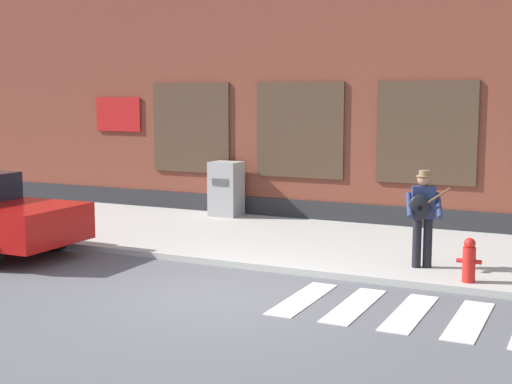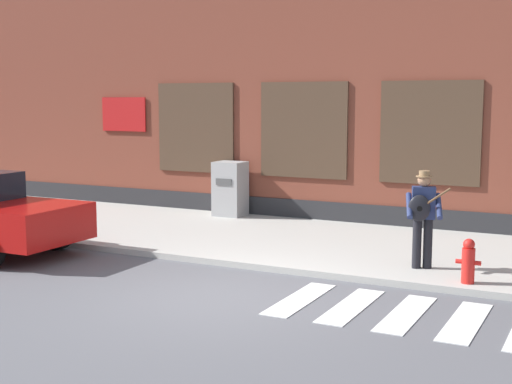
# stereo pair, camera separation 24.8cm
# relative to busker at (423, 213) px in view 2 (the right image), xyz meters

# --- Properties ---
(ground_plane) EXTENTS (160.00, 160.00, 0.00)m
(ground_plane) POSITION_rel_busker_xyz_m (-2.29, -2.64, -1.05)
(ground_plane) COLOR #56565B
(sidewalk) EXTENTS (28.00, 4.79, 0.11)m
(sidewalk) POSITION_rel_busker_xyz_m (-2.29, 1.41, -1.00)
(sidewalk) COLOR #ADAAA3
(sidewalk) RESTS_ON ground
(building_backdrop) EXTENTS (28.00, 4.06, 7.99)m
(building_backdrop) POSITION_rel_busker_xyz_m (-2.29, 5.80, 2.93)
(building_backdrop) COLOR brown
(building_backdrop) RESTS_ON ground
(crosswalk) EXTENTS (5.20, 1.90, 0.01)m
(crosswalk) POSITION_rel_busker_xyz_m (1.16, -2.28, -1.05)
(crosswalk) COLOR silver
(crosswalk) RESTS_ON ground
(busker) EXTENTS (0.78, 0.66, 1.65)m
(busker) POSITION_rel_busker_xyz_m (0.00, 0.00, 0.00)
(busker) COLOR black
(busker) RESTS_ON sidewalk
(utility_box) EXTENTS (0.71, 0.65, 1.32)m
(utility_box) POSITION_rel_busker_xyz_m (-5.52, 3.35, -0.28)
(utility_box) COLOR #9E9E9E
(utility_box) RESTS_ON sidewalk
(fire_hydrant) EXTENTS (0.38, 0.20, 0.70)m
(fire_hydrant) POSITION_rel_busker_xyz_m (0.88, -0.63, -0.60)
(fire_hydrant) COLOR red
(fire_hydrant) RESTS_ON sidewalk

